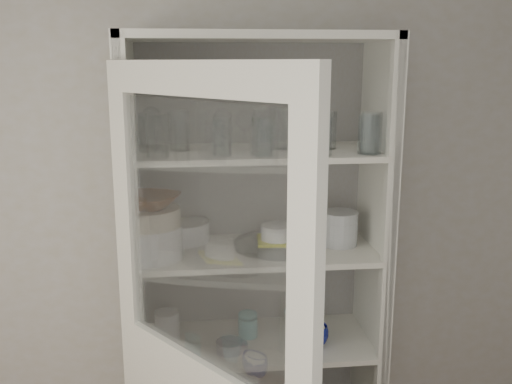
% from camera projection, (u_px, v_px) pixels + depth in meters
% --- Properties ---
extents(wall_back, '(3.60, 0.02, 2.60)m').
position_uv_depth(wall_back, '(205.00, 225.00, 2.49)').
color(wall_back, '#BBBBBB').
rests_on(wall_back, ground).
extents(pantry_cabinet, '(1.00, 0.45, 2.10)m').
position_uv_depth(pantry_cabinet, '(254.00, 315.00, 2.43)').
color(pantry_cabinet, silver).
rests_on(pantry_cabinet, floor).
extents(tumbler_0, '(0.08, 0.08, 0.16)m').
position_uv_depth(tumbler_0, '(157.00, 136.00, 2.00)').
color(tumbler_0, silver).
rests_on(tumbler_0, shelf_glass).
extents(tumbler_1, '(0.07, 0.07, 0.14)m').
position_uv_depth(tumbler_1, '(222.00, 137.00, 2.05)').
color(tumbler_1, silver).
rests_on(tumbler_1, shelf_glass).
extents(tumbler_2, '(0.08, 0.08, 0.14)m').
position_uv_depth(tumbler_2, '(261.00, 136.00, 2.06)').
color(tumbler_2, silver).
rests_on(tumbler_2, shelf_glass).
extents(tumbler_3, '(0.09, 0.09, 0.13)m').
position_uv_depth(tumbler_3, '(264.00, 138.00, 2.04)').
color(tumbler_3, silver).
rests_on(tumbler_3, shelf_glass).
extents(tumbler_4, '(0.07, 0.07, 0.14)m').
position_uv_depth(tumbler_4, '(323.00, 136.00, 2.06)').
color(tumbler_4, silver).
rests_on(tumbler_4, shelf_glass).
extents(tumbler_5, '(0.08, 0.08, 0.16)m').
position_uv_depth(tumbler_5, '(371.00, 133.00, 2.09)').
color(tumbler_5, silver).
rests_on(tumbler_5, shelf_glass).
extents(tumbler_6, '(0.08, 0.08, 0.14)m').
position_uv_depth(tumbler_6, '(370.00, 135.00, 2.11)').
color(tumbler_6, silver).
rests_on(tumbler_6, shelf_glass).
extents(tumbler_7, '(0.08, 0.08, 0.15)m').
position_uv_depth(tumbler_7, '(179.00, 130.00, 2.18)').
color(tumbler_7, silver).
rests_on(tumbler_7, shelf_glass).
extents(tumbler_8, '(0.10, 0.10, 0.15)m').
position_uv_depth(tumbler_8, '(148.00, 132.00, 2.15)').
color(tumbler_8, silver).
rests_on(tumbler_8, shelf_glass).
extents(tumbler_9, '(0.10, 0.10, 0.15)m').
position_uv_depth(tumbler_9, '(262.00, 129.00, 2.21)').
color(tumbler_9, silver).
rests_on(tumbler_9, shelf_glass).
extents(tumbler_10, '(0.09, 0.09, 0.15)m').
position_uv_depth(tumbler_10, '(282.00, 129.00, 2.22)').
color(tumbler_10, silver).
rests_on(tumbler_10, shelf_glass).
extents(tumbler_11, '(0.09, 0.09, 0.14)m').
position_uv_depth(tumbler_11, '(327.00, 130.00, 2.22)').
color(tumbler_11, silver).
rests_on(tumbler_11, shelf_glass).
extents(goblet_0, '(0.08, 0.08, 0.18)m').
position_uv_depth(goblet_0, '(152.00, 125.00, 2.25)').
color(goblet_0, silver).
rests_on(goblet_0, shelf_glass).
extents(goblet_1, '(0.07, 0.07, 0.17)m').
position_uv_depth(goblet_1, '(223.00, 126.00, 2.28)').
color(goblet_1, silver).
rests_on(goblet_1, shelf_glass).
extents(goblet_2, '(0.08, 0.08, 0.17)m').
position_uv_depth(goblet_2, '(271.00, 124.00, 2.31)').
color(goblet_2, silver).
rests_on(goblet_2, shelf_glass).
extents(goblet_3, '(0.08, 0.08, 0.18)m').
position_uv_depth(goblet_3, '(311.00, 123.00, 2.33)').
color(goblet_3, silver).
rests_on(goblet_3, shelf_glass).
extents(plate_stack_front, '(0.24, 0.24, 0.13)m').
position_uv_depth(plate_stack_front, '(151.00, 242.00, 2.17)').
color(plate_stack_front, white).
rests_on(plate_stack_front, shelf_plates).
extents(plate_stack_back, '(0.22, 0.22, 0.08)m').
position_uv_depth(plate_stack_back, '(183.00, 231.00, 2.38)').
color(plate_stack_back, white).
rests_on(plate_stack_back, shelf_plates).
extents(cream_bowl, '(0.30, 0.30, 0.07)m').
position_uv_depth(cream_bowl, '(150.00, 217.00, 2.15)').
color(cream_bowl, beige).
rests_on(cream_bowl, plate_stack_front).
extents(terracotta_bowl, '(0.29, 0.29, 0.05)m').
position_uv_depth(terracotta_bowl, '(150.00, 201.00, 2.14)').
color(terracotta_bowl, brown).
rests_on(terracotta_bowl, cream_bowl).
extents(glass_platter, '(0.44, 0.44, 0.02)m').
position_uv_depth(glass_platter, '(277.00, 244.00, 2.32)').
color(glass_platter, silver).
rests_on(glass_platter, shelf_plates).
extents(yellow_trivet, '(0.17, 0.17, 0.01)m').
position_uv_depth(yellow_trivet, '(277.00, 240.00, 2.31)').
color(yellow_trivet, yellow).
rests_on(yellow_trivet, glass_platter).
extents(white_ramekin, '(0.16, 0.16, 0.06)m').
position_uv_depth(white_ramekin, '(278.00, 232.00, 2.31)').
color(white_ramekin, white).
rests_on(white_ramekin, yellow_trivet).
extents(grey_bowl_stack, '(0.15, 0.15, 0.14)m').
position_uv_depth(grey_bowl_stack, '(339.00, 228.00, 2.32)').
color(grey_bowl_stack, '#AFB2B2').
rests_on(grey_bowl_stack, shelf_plates).
extents(mug_blue, '(0.14, 0.14, 0.09)m').
position_uv_depth(mug_blue, '(315.00, 335.00, 2.32)').
color(mug_blue, navy).
rests_on(mug_blue, shelf_mugs).
extents(mug_teal, '(0.12, 0.12, 0.09)m').
position_uv_depth(mug_teal, '(296.00, 320.00, 2.46)').
color(mug_teal, teal).
rests_on(mug_teal, shelf_mugs).
extents(mug_white, '(0.12, 0.12, 0.09)m').
position_uv_depth(mug_white, '(314.00, 337.00, 2.31)').
color(mug_white, white).
rests_on(mug_white, shelf_mugs).
extents(teal_jar, '(0.08, 0.08, 0.10)m').
position_uv_depth(teal_jar, '(248.00, 325.00, 2.40)').
color(teal_jar, teal).
rests_on(teal_jar, shelf_mugs).
extents(measuring_cups, '(0.11, 0.11, 0.04)m').
position_uv_depth(measuring_cups, '(230.00, 346.00, 2.28)').
color(measuring_cups, '#B5B3C9').
rests_on(measuring_cups, shelf_mugs).
extents(white_canister, '(0.13, 0.13, 0.12)m').
position_uv_depth(white_canister, '(167.00, 326.00, 2.37)').
color(white_canister, white).
rests_on(white_canister, shelf_mugs).
extents(tumbler_12, '(0.07, 0.07, 0.15)m').
position_uv_depth(tumbler_12, '(368.00, 134.00, 2.09)').
color(tumbler_12, silver).
rests_on(tumbler_12, shelf_glass).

